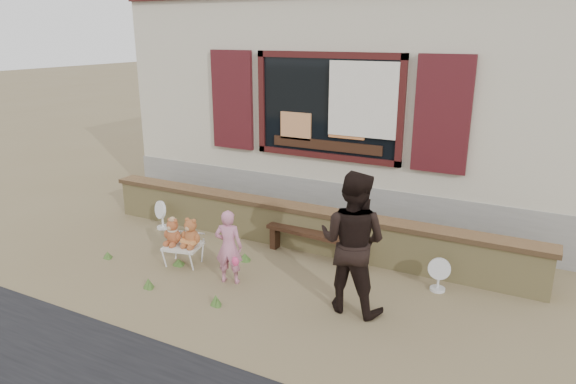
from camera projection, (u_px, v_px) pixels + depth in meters
The scene contains 12 objects.
ground at pixel (268, 272), 7.12m from camera, with size 80.00×80.00×0.00m, color brown.
shopfront at pixel (377, 94), 10.33m from camera, with size 8.04×5.13×4.00m.
brick_wall at pixel (300, 226), 7.87m from camera, with size 7.10×0.36×0.67m.
bench at pixel (315, 238), 7.56m from camera, with size 1.55×0.44×0.39m.
folding_chair at pixel (183, 247), 7.28m from camera, with size 0.57×0.53×0.30m.
teddy_bear_left at pixel (173, 231), 7.25m from camera, with size 0.29×0.25×0.39m, color brown, non-canonical shape.
teddy_bear_right at pixel (191, 232), 7.18m from camera, with size 0.31×0.27×0.42m, color brown, non-canonical shape.
child at pixel (229, 247), 6.70m from camera, with size 0.37×0.24×1.01m, color #CF7B99.
adult at pixel (353, 242), 5.95m from camera, with size 0.83×0.65×1.71m, color black.
fan_left at pixel (162, 215), 8.64m from camera, with size 0.32×0.21×0.49m.
fan_right at pixel (439, 274), 6.55m from camera, with size 0.29×0.19×0.46m.
grass_tufts at pixel (187, 267), 7.14m from camera, with size 2.35×1.46×0.13m.
Camera 1 is at (3.24, -5.61, 3.18)m, focal length 32.00 mm.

